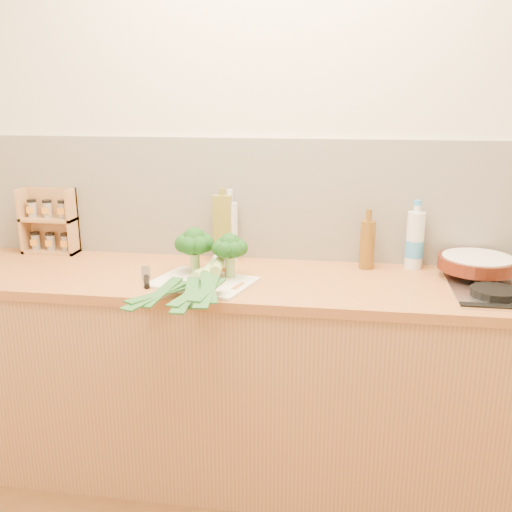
{
  "coord_description": "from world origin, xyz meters",
  "views": [
    {
      "loc": [
        0.3,
        -1.0,
        1.62
      ],
      "look_at": [
        -0.02,
        1.1,
        1.02
      ],
      "focal_mm": 40.0,
      "sensor_mm": 36.0,
      "label": 1
    }
  ],
  "objects": [
    {
      "name": "leek_front",
      "position": [
        -0.25,
        1.07,
        0.93
      ],
      "size": [
        0.27,
        0.65,
        0.04
      ],
      "rotation": [
        0.0,
        0.0,
        -0.34
      ],
      "color": "white",
      "rests_on": "chopping_board"
    },
    {
      "name": "broccoli_left",
      "position": [
        -0.28,
        1.19,
        1.04
      ],
      "size": [
        0.16,
        0.16,
        0.19
      ],
      "color": "#85A661",
      "rests_on": "chopping_board"
    },
    {
      "name": "counter",
      "position": [
        0.0,
        1.2,
        0.45
      ],
      "size": [
        3.2,
        0.62,
        0.9
      ],
      "color": "#B07D49",
      "rests_on": "ground"
    },
    {
      "name": "spice_rack",
      "position": [
        -1.04,
        1.44,
        1.03
      ],
      "size": [
        0.25,
        0.1,
        0.3
      ],
      "color": "tan",
      "rests_on": "counter"
    },
    {
      "name": "room_shell",
      "position": [
        0.0,
        1.49,
        1.17
      ],
      "size": [
        3.5,
        3.5,
        3.5
      ],
      "color": "beige",
      "rests_on": "ground"
    },
    {
      "name": "leek_back",
      "position": [
        -0.16,
        1.01,
        0.97
      ],
      "size": [
        0.12,
        0.62,
        0.04
      ],
      "rotation": [
        0.0,
        0.0,
        0.1
      ],
      "color": "white",
      "rests_on": "chopping_board"
    },
    {
      "name": "broccoli_right",
      "position": [
        -0.13,
        1.15,
        1.03
      ],
      "size": [
        0.14,
        0.14,
        0.18
      ],
      "color": "#85A661",
      "rests_on": "chopping_board"
    },
    {
      "name": "glass_bottle",
      "position": [
        -0.18,
        1.44,
        1.04
      ],
      "size": [
        0.07,
        0.07,
        0.32
      ],
      "color": "silver",
      "rests_on": "counter"
    },
    {
      "name": "skillet",
      "position": [
        0.86,
        1.32,
        0.97
      ],
      "size": [
        0.46,
        0.31,
        0.05
      ],
      "rotation": [
        0.0,
        0.0,
        0.1
      ],
      "color": "#4B190C",
      "rests_on": "gas_hob"
    },
    {
      "name": "oil_tin",
      "position": [
        -0.21,
        1.41,
        1.05
      ],
      "size": [
        0.08,
        0.05,
        0.33
      ],
      "color": "olive",
      "rests_on": "counter"
    },
    {
      "name": "chefs_knife",
      "position": [
        -0.46,
        1.08,
        0.91
      ],
      "size": [
        0.13,
        0.3,
        0.02
      ],
      "rotation": [
        0.0,
        0.0,
        0.36
      ],
      "color": "silver",
      "rests_on": "counter"
    },
    {
      "name": "leek_mid",
      "position": [
        -0.21,
        1.02,
        0.95
      ],
      "size": [
        0.1,
        0.65,
        0.04
      ],
      "rotation": [
        0.0,
        0.0,
        0.01
      ],
      "color": "white",
      "rests_on": "chopping_board"
    },
    {
      "name": "amber_bottle",
      "position": [
        0.42,
        1.4,
        1.01
      ],
      "size": [
        0.06,
        0.06,
        0.26
      ],
      "color": "brown",
      "rests_on": "counter"
    },
    {
      "name": "chopping_board",
      "position": [
        -0.23,
        1.09,
        0.91
      ],
      "size": [
        0.44,
        0.37,
        0.01
      ],
      "primitive_type": "cube",
      "rotation": [
        0.0,
        0.0,
        -0.28
      ],
      "color": "beige",
      "rests_on": "counter"
    },
    {
      "name": "water_bottle",
      "position": [
        0.62,
        1.43,
        1.02
      ],
      "size": [
        0.08,
        0.08,
        0.28
      ],
      "color": "silver",
      "rests_on": "counter"
    }
  ]
}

